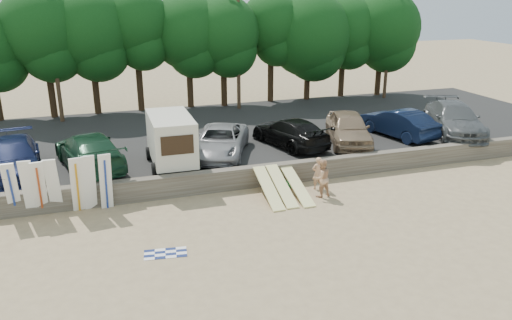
% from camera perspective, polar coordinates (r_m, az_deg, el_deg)
% --- Properties ---
extents(ground, '(120.00, 120.00, 0.00)m').
position_cam_1_polar(ground, '(21.50, 5.00, -5.50)').
color(ground, tan).
rests_on(ground, ground).
extents(seawall, '(44.00, 0.50, 1.00)m').
position_cam_1_polar(seawall, '(23.88, 2.23, -1.59)').
color(seawall, '#6B6356').
rests_on(seawall, ground).
extents(parking_lot, '(44.00, 14.50, 0.70)m').
position_cam_1_polar(parking_lot, '(30.71, -2.64, 2.83)').
color(parking_lot, '#282828').
rests_on(parking_lot, ground).
extents(treeline, '(33.55, 6.33, 8.53)m').
position_cam_1_polar(treeline, '(36.55, -4.67, 14.49)').
color(treeline, '#382616').
rests_on(treeline, parking_lot).
extents(utility_poles, '(25.80, 0.26, 9.00)m').
position_cam_1_polar(utility_poles, '(35.51, -2.04, 13.39)').
color(utility_poles, '#473321').
rests_on(utility_poles, parking_lot).
extents(box_trailer, '(2.26, 3.94, 2.48)m').
position_cam_1_polar(box_trailer, '(24.35, -9.68, 2.50)').
color(box_trailer, beige).
rests_on(box_trailer, parking_lot).
extents(car_0, '(2.88, 5.78, 1.61)m').
position_cam_1_polar(car_0, '(25.57, -25.95, 0.24)').
color(car_0, '#11193E').
rests_on(car_0, parking_lot).
extents(car_1, '(3.64, 6.29, 1.71)m').
position_cam_1_polar(car_1, '(25.09, -18.52, 0.99)').
color(car_1, '#133522').
rests_on(car_1, parking_lot).
extents(car_2, '(4.41, 5.89, 1.49)m').
position_cam_1_polar(car_2, '(25.80, -4.10, 2.17)').
color(car_2, '#939297').
rests_on(car_2, parking_lot).
extents(car_3, '(3.44, 5.65, 1.53)m').
position_cam_1_polar(car_3, '(27.34, 3.90, 3.19)').
color(car_3, black).
rests_on(car_3, parking_lot).
extents(car_4, '(3.59, 5.56, 1.76)m').
position_cam_1_polar(car_4, '(28.10, 10.51, 3.60)').
color(car_4, '#8C7259').
rests_on(car_4, parking_lot).
extents(car_5, '(2.80, 5.19, 1.62)m').
position_cam_1_polar(car_5, '(30.19, 15.92, 4.11)').
color(car_5, '#0E1933').
rests_on(car_5, parking_lot).
extents(car_6, '(4.64, 6.69, 1.80)m').
position_cam_1_polar(car_6, '(31.74, 21.67, 4.36)').
color(car_6, '#54585A').
rests_on(car_6, parking_lot).
extents(surfboard_upright_0, '(0.54, 0.80, 2.51)m').
position_cam_1_polar(surfboard_upright_0, '(22.20, -26.12, -3.15)').
color(surfboard_upright_0, white).
rests_on(surfboard_upright_0, ground).
extents(surfboard_upright_1, '(0.50, 0.64, 2.55)m').
position_cam_1_polar(surfboard_upright_1, '(22.07, -24.53, -3.00)').
color(surfboard_upright_1, white).
rests_on(surfboard_upright_1, ground).
extents(surfboard_upright_2, '(0.60, 0.89, 2.50)m').
position_cam_1_polar(surfboard_upright_2, '(21.98, -23.51, -3.00)').
color(surfboard_upright_2, white).
rests_on(surfboard_upright_2, ground).
extents(surfboard_upright_3, '(0.54, 0.77, 2.52)m').
position_cam_1_polar(surfboard_upright_3, '(21.97, -22.14, -2.80)').
color(surfboard_upright_3, white).
rests_on(surfboard_upright_3, ground).
extents(surfboard_upright_4, '(0.58, 0.78, 2.53)m').
position_cam_1_polar(surfboard_upright_4, '(21.77, -19.76, -2.68)').
color(surfboard_upright_4, white).
rests_on(surfboard_upright_4, ground).
extents(surfboard_upright_5, '(0.59, 0.74, 2.54)m').
position_cam_1_polar(surfboard_upright_5, '(21.80, -18.49, -2.50)').
color(surfboard_upright_5, white).
rests_on(surfboard_upright_5, ground).
extents(surfboard_upright_6, '(0.57, 0.63, 2.56)m').
position_cam_1_polar(surfboard_upright_6, '(21.70, -16.79, -2.39)').
color(surfboard_upright_6, white).
rests_on(surfboard_upright_6, ground).
extents(surfboard_low_0, '(0.56, 2.85, 1.07)m').
position_cam_1_polar(surfboard_low_0, '(22.12, 1.43, -3.20)').
color(surfboard_low_0, '#F9F19D').
rests_on(surfboard_low_0, ground).
extents(surfboard_low_1, '(0.56, 2.86, 1.05)m').
position_cam_1_polar(surfboard_low_1, '(22.41, 2.94, -2.95)').
color(surfboard_low_1, '#F9F19D').
rests_on(surfboard_low_1, ground).
extents(surfboard_low_2, '(0.56, 2.90, 0.90)m').
position_cam_1_polar(surfboard_low_2, '(22.60, 4.75, -2.99)').
color(surfboard_low_2, '#F9F19D').
rests_on(surfboard_low_2, ground).
extents(beachgoer_a, '(0.58, 0.38, 1.56)m').
position_cam_1_polar(beachgoer_a, '(23.33, 7.07, -1.50)').
color(beachgoer_a, tan).
rests_on(beachgoer_a, ground).
extents(beachgoer_b, '(0.94, 0.77, 1.76)m').
position_cam_1_polar(beachgoer_b, '(22.47, 7.50, -2.07)').
color(beachgoer_b, tan).
rests_on(beachgoer_b, ground).
extents(cooler, '(0.46, 0.41, 0.32)m').
position_cam_1_polar(cooler, '(23.61, 3.54, -2.75)').
color(cooler, '#268D42').
rests_on(cooler, ground).
extents(gear_bag, '(0.32, 0.27, 0.22)m').
position_cam_1_polar(gear_bag, '(23.61, 4.53, -2.90)').
color(gear_bag, orange).
rests_on(gear_bag, ground).
extents(beach_towel, '(1.68, 1.68, 0.00)m').
position_cam_1_polar(beach_towel, '(18.26, -10.31, -10.45)').
color(beach_towel, white).
rests_on(beach_towel, ground).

